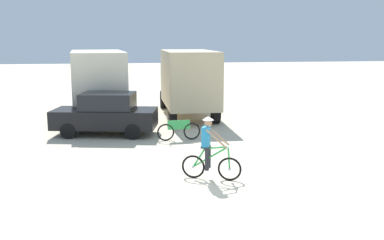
{
  "coord_description": "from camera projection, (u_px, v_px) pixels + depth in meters",
  "views": [
    {
      "loc": [
        -2.19,
        -11.65,
        3.97
      ],
      "look_at": [
        0.07,
        3.69,
        1.1
      ],
      "focal_mm": 41.56,
      "sensor_mm": 36.0,
      "label": 1
    }
  ],
  "objects": [
    {
      "name": "ground_plane",
      "position": [
        209.0,
        183.0,
        12.37
      ],
      "size": [
        120.0,
        120.0,
        0.0
      ],
      "primitive_type": "plane",
      "color": "beige"
    },
    {
      "name": "box_truck_cream_rv",
      "position": [
        98.0,
        81.0,
        22.02
      ],
      "size": [
        2.97,
        6.94,
        3.35
      ],
      "color": "beige",
      "rests_on": "ground"
    },
    {
      "name": "box_truck_tan_camper",
      "position": [
        187.0,
        80.0,
        22.69
      ],
      "size": [
        2.42,
        6.76,
        3.35
      ],
      "color": "#CCB78E",
      "rests_on": "ground"
    },
    {
      "name": "sedan_parked",
      "position": [
        106.0,
        114.0,
        18.32
      ],
      "size": [
        4.46,
        2.55,
        1.76
      ],
      "color": "black",
      "rests_on": "ground"
    },
    {
      "name": "cyclist_orange_shirt",
      "position": [
        209.0,
        150.0,
        12.52
      ],
      "size": [
        1.63,
        0.77,
        1.82
      ],
      "color": "black",
      "rests_on": "ground"
    },
    {
      "name": "bicycle_spare",
      "position": [
        179.0,
        130.0,
        17.42
      ],
      "size": [
        1.73,
        0.5,
        0.97
      ],
      "color": "black",
      "rests_on": "ground"
    }
  ]
}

